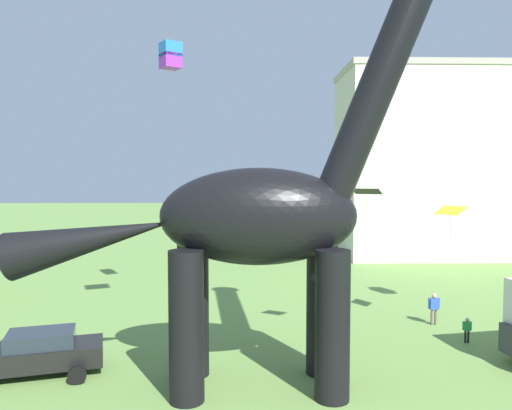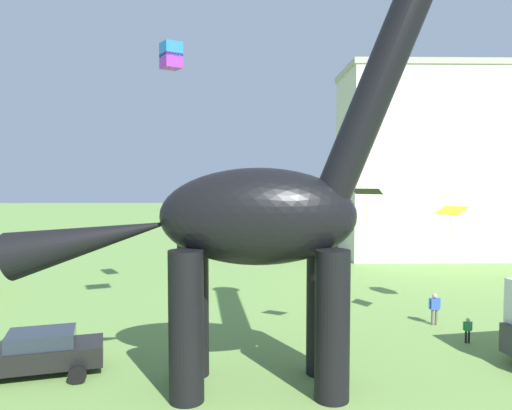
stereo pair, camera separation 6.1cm
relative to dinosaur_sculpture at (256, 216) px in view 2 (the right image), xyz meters
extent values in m
cylinder|color=black|center=(2.37, 1.06, -3.36)|extent=(1.11, 1.11, 4.78)
cylinder|color=black|center=(2.37, -1.06, -3.36)|extent=(1.11, 1.11, 4.78)
cylinder|color=black|center=(-2.21, 1.06, -3.36)|extent=(1.11, 1.11, 4.78)
cylinder|color=black|center=(-2.21, -1.06, -3.36)|extent=(1.11, 1.11, 4.78)
ellipsoid|color=black|center=(0.08, 0.00, 0.00)|extent=(6.54, 2.82, 3.22)
cylinder|color=black|center=(4.32, 0.00, 5.16)|extent=(4.70, 1.21, 9.32)
cone|color=black|center=(-5.41, 0.00, -0.74)|extent=(5.75, 1.61, 2.73)
cube|color=black|center=(-7.66, 1.23, -5.08)|extent=(4.52, 2.84, 0.72)
cube|color=#232B35|center=(-7.66, 1.23, -4.46)|extent=(2.60, 2.11, 0.52)
cylinder|color=black|center=(-6.10, 2.12, -5.44)|extent=(0.66, 0.38, 0.62)
cylinder|color=black|center=(-6.10, 0.34, -5.44)|extent=(0.66, 0.38, 0.62)
cylinder|color=black|center=(-9.21, 2.12, -5.44)|extent=(0.66, 0.38, 0.62)
cylinder|color=black|center=(9.00, 4.15, -5.48)|extent=(0.09, 0.09, 0.53)
cylinder|color=black|center=(9.13, 4.15, -5.48)|extent=(0.09, 0.09, 0.53)
cube|color=green|center=(9.07, 4.15, -5.03)|extent=(0.29, 0.18, 0.38)
sphere|color=tan|center=(9.07, 4.15, -4.76)|extent=(0.17, 0.17, 0.17)
cylinder|color=green|center=(8.90, 4.15, -5.01)|extent=(0.07, 0.07, 0.36)
cylinder|color=green|center=(9.23, 4.15, -5.01)|extent=(0.07, 0.07, 0.36)
cylinder|color=#6B6056|center=(8.55, 6.73, -5.37)|extent=(0.12, 0.12, 0.75)
cylinder|color=#6B6056|center=(8.73, 6.73, -5.37)|extent=(0.12, 0.12, 0.75)
cube|color=blue|center=(8.64, 6.73, -4.73)|extent=(0.41, 0.25, 0.53)
sphere|color=tan|center=(8.64, 6.73, -4.35)|extent=(0.23, 0.23, 0.23)
cylinder|color=blue|center=(8.40, 6.73, -4.71)|extent=(0.10, 0.10, 0.50)
cylinder|color=blue|center=(8.87, 6.73, -4.71)|extent=(0.10, 0.10, 0.50)
cube|color=black|center=(4.40, 2.96, 0.73)|extent=(1.33, 1.21, 0.24)
cylinder|color=yellow|center=(4.40, 2.96, 0.03)|extent=(0.01, 0.01, 1.09)
cube|color=yellow|center=(8.95, 5.79, -0.21)|extent=(1.39, 1.48, 0.36)
cylinder|color=black|center=(8.95, 5.79, -1.00)|extent=(0.01, 0.01, 1.21)
cube|color=#287AE5|center=(-3.97, 8.31, 7.47)|extent=(1.21, 1.21, 0.70)
cube|color=purple|center=(-3.97, 8.31, 6.93)|extent=(1.21, 1.21, 0.70)
cube|color=beige|center=(16.69, 27.51, 2.24)|extent=(16.51, 8.56, 15.97)
cube|color=#ABA396|center=(16.69, 27.51, 10.47)|extent=(16.84, 8.73, 0.50)
camera|label=1|loc=(-0.43, -16.36, 1.34)|focal=34.88mm
camera|label=2|loc=(-0.36, -16.36, 1.34)|focal=34.88mm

